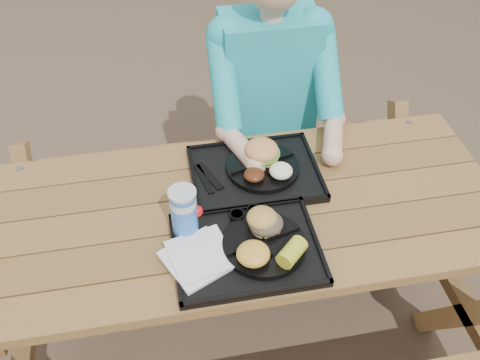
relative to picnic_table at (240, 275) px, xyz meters
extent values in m
plane|color=#999999|center=(0.00, 0.00, -0.38)|extent=(60.00, 60.00, 0.00)
cube|color=black|center=(-0.01, -0.19, 0.39)|extent=(0.45, 0.35, 0.02)
cube|color=black|center=(0.08, 0.14, 0.39)|extent=(0.45, 0.35, 0.02)
cylinder|color=black|center=(0.04, -0.19, 0.41)|extent=(0.26, 0.26, 0.02)
cylinder|color=black|center=(0.11, 0.15, 0.41)|extent=(0.26, 0.26, 0.02)
cube|color=white|center=(-0.17, -0.21, 0.41)|extent=(0.24, 0.24, 0.02)
cylinder|color=blue|center=(-0.19, -0.08, 0.48)|extent=(0.08, 0.08, 0.16)
cylinder|color=black|center=(-0.02, -0.07, 0.41)|extent=(0.05, 0.05, 0.03)
cylinder|color=yellow|center=(0.04, -0.06, 0.41)|extent=(0.05, 0.05, 0.03)
ellipsoid|color=gold|center=(-0.01, -0.25, 0.44)|extent=(0.10, 0.10, 0.05)
cube|color=black|center=(-0.08, 0.15, 0.40)|extent=(0.08, 0.15, 0.01)
ellipsoid|color=#4F230F|center=(0.07, 0.09, 0.43)|extent=(0.07, 0.07, 0.03)
ellipsoid|color=white|center=(0.16, 0.09, 0.44)|extent=(0.08, 0.08, 0.05)
camera|label=1|loc=(-0.22, -1.21, 1.69)|focal=40.00mm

